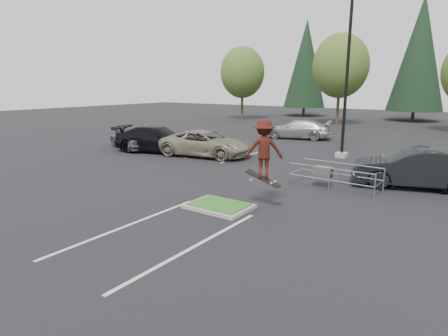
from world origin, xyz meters
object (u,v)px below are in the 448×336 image
Objects in this scene: decid_a at (242,74)px; car_l_tan at (205,144)px; decid_b at (340,68)px; conif_b at (419,54)px; car_l_black at (157,139)px; car_r_charc at (416,168)px; skateboarder at (264,149)px; cart_corral at (326,172)px; light_pole at (347,80)px; car_l_grey at (132,137)px; conif_a at (306,64)px; car_far_silver at (298,129)px.

decid_a reaches higher than car_l_tan.
decid_b is 0.66× the size of conif_b.
car_l_black is 1.12× the size of car_r_charc.
skateboarder is 12.77m from car_l_black.
decid_a is at bearing 3.46° from car_l_black.
decid_b is at bearing 109.76° from cart_corral.
car_l_black is (-11.20, 6.00, -1.27)m from skateboarder.
light_pole reaches higher than car_r_charc.
decid_b is 11.78m from conif_b.
car_l_black is 15.23m from car_r_charc.
decid_b is 2.02× the size of car_l_grey.
conif_a is at bearing 23.61° from car_l_grey.
conif_b is 34.62m from car_r_charc.
conif_a is 39.15m from cart_corral.
car_r_charc is (23.24, -23.03, -4.73)m from decid_a.
light_pole is 0.78× the size of conif_a.
cart_corral is at bearing -72.48° from decid_b.
car_l_tan reaches higher than car_far_silver.
car_l_black is (-12.09, 2.11, 0.19)m from cart_corral.
car_l_black is 12.08m from car_far_silver.
decid_a is 33.06m from car_r_charc.
conif_b is (14.00, 0.50, 0.75)m from conif_a.
car_l_tan reaches higher than cart_corral.
cart_corral is at bearing -115.61° from car_l_black.
light_pole is 1.05× the size of decid_b.
cart_corral is at bearing -117.24° from car_l_tan.
conif_b is at bearing 91.01° from light_pole.
skateboarder is (15.20, -39.00, -4.99)m from conif_a.
conif_a is 33.83m from car_l_black.
car_r_charc is at bearing -155.77° from skateboarder.
skateboarder is 7.34m from car_r_charc.
car_r_charc is 15.02m from car_far_silver.
decid_a reaches higher than cart_corral.
car_l_grey is (-6.43, -23.53, -5.23)m from decid_b.
car_l_black is at bearing -60.07° from skateboarder.
car_r_charc reaches higher than car_l_black.
cart_corral is 4.25m from skateboarder.
decid_a is 24.84m from car_l_black.
cart_corral is 0.64× the size of car_l_black.
conif_b is at bearing 153.74° from car_far_silver.
conif_b is at bearing -120.15° from skateboarder.
cart_corral is (16.09, -35.11, -6.45)m from conif_a.
decid_a is (-18.51, 18.03, 1.02)m from light_pole.
light_pole is at bearing -44.25° from decid_a.
skateboarder is (0.70, -11.00, -2.46)m from light_pole.
decid_a is 3.84× the size of skateboarder.
car_far_silver is at bearing -85.40° from decid_b.
conif_b is 2.77× the size of car_far_silver.
car_r_charc is (5.23, -33.50, -7.00)m from conif_b.
car_l_tan is 11.74m from car_r_charc.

